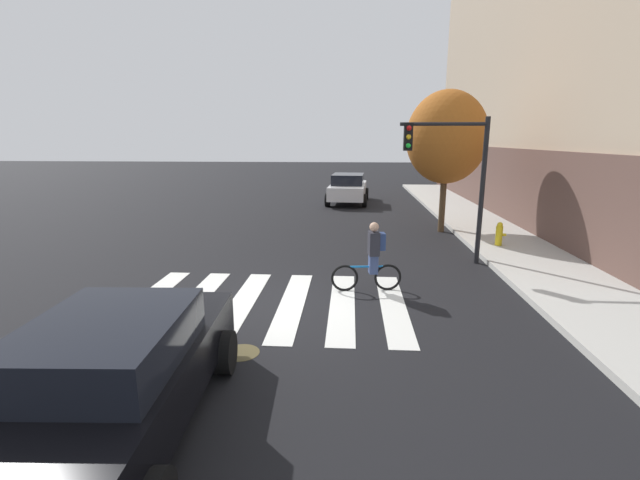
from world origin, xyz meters
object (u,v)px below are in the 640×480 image
Objects in this scene: manhole_cover at (241,353)px; fire_hydrant at (499,234)px; cyclist at (372,257)px; sedan_mid at (348,188)px; traffic_light_near at (454,165)px; street_tree_near at (447,138)px; sedan_near at (116,375)px.

manhole_cover is 0.82× the size of fire_hydrant.
cyclist is at bearing -135.34° from fire_hydrant.
cyclist is (0.67, -14.88, -0.01)m from sedan_mid.
street_tree_near is (0.68, 4.51, 0.78)m from traffic_light_near.
street_tree_near reaches higher than manhole_cover.
sedan_mid is at bearing 84.62° from manhole_cover.
sedan_near is 14.49m from street_tree_near.
fire_hydrant is 0.14× the size of street_tree_near.
traffic_light_near is (5.73, 8.18, 2.04)m from sedan_near.
sedan_mid is 1.16× the size of traffic_light_near.
manhole_cover is 8.16m from traffic_light_near.
sedan_near is 10.19m from traffic_light_near.
traffic_light_near is 5.38× the size of fire_hydrant.
manhole_cover is at bearing -128.63° from traffic_light_near.
cyclist is 0.32× the size of street_tree_near.
sedan_mid is at bearing 82.56° from sedan_near.
fire_hydrant is at bearing -64.35° from sedan_mid.
fire_hydrant is 4.39m from street_tree_near.
street_tree_near reaches higher than sedan_near.
street_tree_near is at bearing 115.25° from fire_hydrant.
fire_hydrant is at bearing -64.75° from street_tree_near.
sedan_near is at bearing -116.78° from street_tree_near.
traffic_light_near is at bearing -98.55° from street_tree_near.
manhole_cover is at bearing -117.48° from street_tree_near.
street_tree_near is (5.45, 10.49, 3.64)m from manhole_cover.
manhole_cover is 2.53m from sedan_near.
cyclist is (3.33, 5.54, 0.02)m from sedan_near.
traffic_light_near reaches higher than sedan_near.
sedan_mid is at bearing 115.65° from fire_hydrant.
street_tree_near is at bearing 66.76° from cyclist.
sedan_near is at bearing -128.02° from fire_hydrant.
manhole_cover is 18.32m from sedan_mid.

